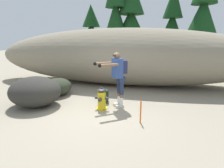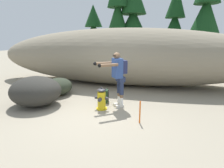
{
  "view_description": "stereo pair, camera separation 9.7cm",
  "coord_description": "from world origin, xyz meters",
  "views": [
    {
      "loc": [
        1.71,
        -4.78,
        2.12
      ],
      "look_at": [
        0.34,
        0.65,
        0.75
      ],
      "focal_mm": 29.42,
      "sensor_mm": 36.0,
      "label": 1
    },
    {
      "loc": [
        1.81,
        -4.76,
        2.12
      ],
      "look_at": [
        0.34,
        0.65,
        0.75
      ],
      "focal_mm": 29.42,
      "sensor_mm": 36.0,
      "label": 2
    }
  ],
  "objects": [
    {
      "name": "ground_plane",
      "position": [
        0.0,
        0.0,
        -0.02
      ],
      "size": [
        56.0,
        56.0,
        0.04
      ],
      "primitive_type": "cube",
      "color": "gray"
    },
    {
      "name": "dirt_embankment",
      "position": [
        0.0,
        3.81,
        1.32
      ],
      "size": [
        13.01,
        3.2,
        2.64
      ],
      "primitive_type": "ellipsoid",
      "color": "gray",
      "rests_on": "ground_plane"
    },
    {
      "name": "fire_hydrant",
      "position": [
        0.08,
        0.35,
        0.32
      ],
      "size": [
        0.43,
        0.39,
        0.71
      ],
      "color": "gold",
      "rests_on": "ground_plane"
    },
    {
      "name": "utility_worker",
      "position": [
        0.52,
        0.67,
        1.1
      ],
      "size": [
        1.01,
        0.89,
        1.74
      ],
      "rotation": [
        0.0,
        0.0,
        -2.5
      ],
      "color": "beige",
      "rests_on": "ground_plane"
    },
    {
      "name": "spare_backpack",
      "position": [
        -0.02,
        0.99,
        0.22
      ],
      "size": [
        0.34,
        0.34,
        0.47
      ],
      "rotation": [
        0.0,
        0.0,
        3.41
      ],
      "color": "#1E3823",
      "rests_on": "ground_plane"
    },
    {
      "name": "boulder_large",
      "position": [
        -2.02,
        1.38,
        0.33
      ],
      "size": [
        1.01,
        1.16,
        0.66
      ],
      "primitive_type": "ellipsoid",
      "rotation": [
        0.0,
        0.0,
        4.71
      ],
      "color": "#2D3426",
      "rests_on": "ground_plane"
    },
    {
      "name": "boulder_mid",
      "position": [
        -2.09,
        0.13,
        0.48
      ],
      "size": [
        1.7,
        1.6,
        0.96
      ],
      "primitive_type": "ellipsoid",
      "rotation": [
        0.0,
        0.0,
        4.75
      ],
      "color": "#2D2C28",
      "rests_on": "ground_plane"
    },
    {
      "name": "pine_tree_far_left",
      "position": [
        -4.29,
        11.37,
        2.88
      ],
      "size": [
        2.43,
        2.43,
        5.09
      ],
      "color": "#47331E",
      "rests_on": "ground_plane"
    },
    {
      "name": "pine_tree_left",
      "position": [
        -1.44,
        8.75,
        3.8
      ],
      "size": [
        2.3,
        2.3,
        7.31
      ],
      "color": "#47331E",
      "rests_on": "ground_plane"
    },
    {
      "name": "pine_tree_center",
      "position": [
        -0.41,
        9.22,
        3.46
      ],
      "size": [
        2.92,
        2.92,
        6.3
      ],
      "color": "#47331E",
      "rests_on": "ground_plane"
    },
    {
      "name": "pine_tree_right",
      "position": [
        2.6,
        11.4,
        3.35
      ],
      "size": [
        2.4,
        2.4,
        6.26
      ],
      "color": "#47331E",
      "rests_on": "ground_plane"
    },
    {
      "name": "pine_tree_far_right",
      "position": [
        4.53,
        9.92,
        4.01
      ],
      "size": [
        2.64,
        2.64,
        7.26
      ],
      "color": "#47331E",
      "rests_on": "ground_plane"
    },
    {
      "name": "survey_stake",
      "position": [
        1.35,
        -0.32,
        0.3
      ],
      "size": [
        0.04,
        0.04,
        0.6
      ],
      "primitive_type": "cylinder",
      "color": "#E55914",
      "rests_on": "ground_plane"
    }
  ]
}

